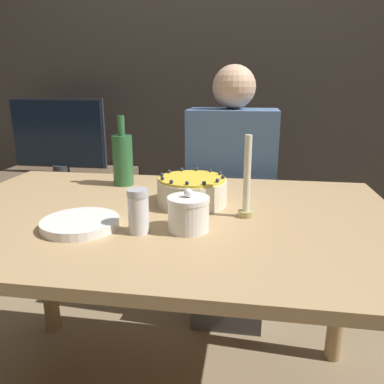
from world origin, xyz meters
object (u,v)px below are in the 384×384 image
object	(u,v)px
bottle	(123,159)
tv_monitor	(58,135)
candle	(247,185)
person_man_blue_shirt	(230,216)
sugar_bowl	(188,213)
sugar_shaker	(138,211)
cake	(192,191)

from	to	relation	value
bottle	tv_monitor	size ratio (longest dim) A/B	0.45
candle	bottle	distance (m)	0.56
bottle	person_man_blue_shirt	xyz separation A→B (m)	(0.40, 0.36, -0.34)
sugar_bowl	candle	size ratio (longest dim) A/B	0.48
sugar_bowl	tv_monitor	world-z (taller)	tv_monitor
bottle	candle	bearing A→B (deg)	-31.80
sugar_bowl	candle	xyz separation A→B (m)	(0.15, 0.13, 0.05)
candle	person_man_blue_shirt	distance (m)	0.74
sugar_bowl	bottle	distance (m)	0.54
candle	person_man_blue_shirt	world-z (taller)	person_man_blue_shirt
sugar_shaker	tv_monitor	distance (m)	1.53
sugar_shaker	person_man_blue_shirt	distance (m)	0.90
sugar_bowl	bottle	xyz separation A→B (m)	(-0.33, 0.43, 0.05)
candle	bottle	world-z (taller)	bottle
person_man_blue_shirt	sugar_shaker	bearing A→B (deg)	76.49
bottle	person_man_blue_shirt	world-z (taller)	person_man_blue_shirt
person_man_blue_shirt	tv_monitor	world-z (taller)	person_man_blue_shirt
candle	person_man_blue_shirt	bearing A→B (deg)	96.53
tv_monitor	person_man_blue_shirt	bearing A→B (deg)	-21.36
sugar_bowl	person_man_blue_shirt	world-z (taller)	person_man_blue_shirt
candle	tv_monitor	bearing A→B (deg)	136.91
cake	sugar_shaker	bearing A→B (deg)	-110.97
sugar_bowl	bottle	size ratio (longest dim) A/B	0.44
person_man_blue_shirt	tv_monitor	size ratio (longest dim) A/B	2.08
cake	bottle	distance (m)	0.37
sugar_bowl	candle	world-z (taller)	candle
candle	tv_monitor	distance (m)	1.58
candle	person_man_blue_shirt	xyz separation A→B (m)	(-0.08, 0.66, -0.33)
bottle	tv_monitor	xyz separation A→B (m)	(-0.68, 0.79, -0.02)
cake	tv_monitor	distance (m)	1.39
bottle	person_man_blue_shirt	size ratio (longest dim) A/B	0.21
sugar_bowl	person_man_blue_shirt	bearing A→B (deg)	84.73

